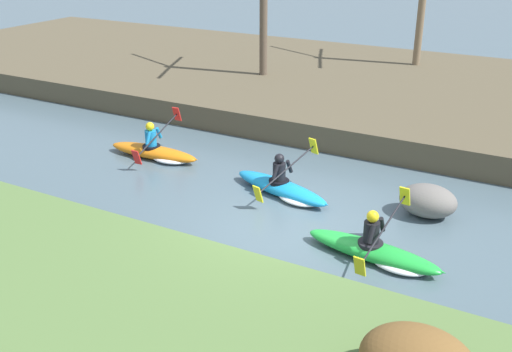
# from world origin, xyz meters

# --- Properties ---
(ground_plane) EXTENTS (90.00, 90.00, 0.00)m
(ground_plane) POSITION_xyz_m (0.00, 0.00, 0.00)
(ground_plane) COLOR #4C606B
(riverbank_far) EXTENTS (44.00, 11.72, 0.73)m
(riverbank_far) POSITION_xyz_m (0.00, 10.48, 0.37)
(riverbank_far) COLOR brown
(riverbank_far) RESTS_ON ground
(kayaker_lead) EXTENTS (2.79, 2.07, 1.20)m
(kayaker_lead) POSITION_xyz_m (2.05, -0.19, 0.20)
(kayaker_lead) COLOR green
(kayaker_lead) RESTS_ON ground
(kayaker_middle) EXTENTS (2.77, 2.04, 1.20)m
(kayaker_middle) POSITION_xyz_m (-0.78, 1.56, 0.20)
(kayaker_middle) COLOR #1993D6
(kayaker_middle) RESTS_ON ground
(kayaker_trailing) EXTENTS (2.78, 2.07, 1.20)m
(kayaker_trailing) POSITION_xyz_m (-4.83, 2.03, 0.20)
(kayaker_trailing) COLOR orange
(kayaker_trailing) RESTS_ON ground
(boulder_midstream) EXTENTS (1.24, 0.97, 0.70)m
(boulder_midstream) POSITION_xyz_m (2.38, 2.16, 0.35)
(boulder_midstream) COLOR slate
(boulder_midstream) RESTS_ON ground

